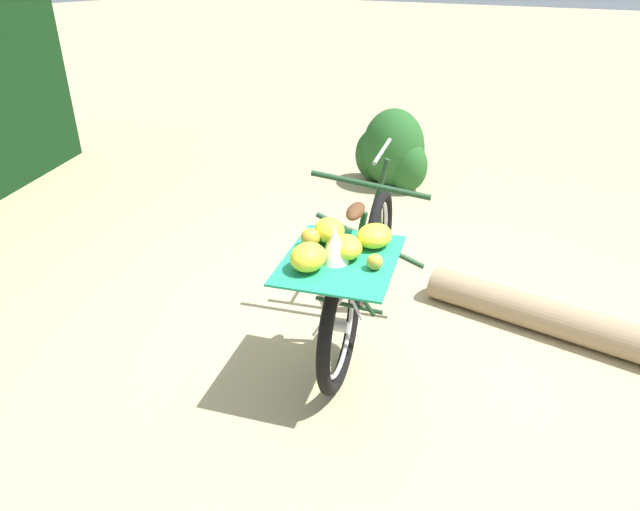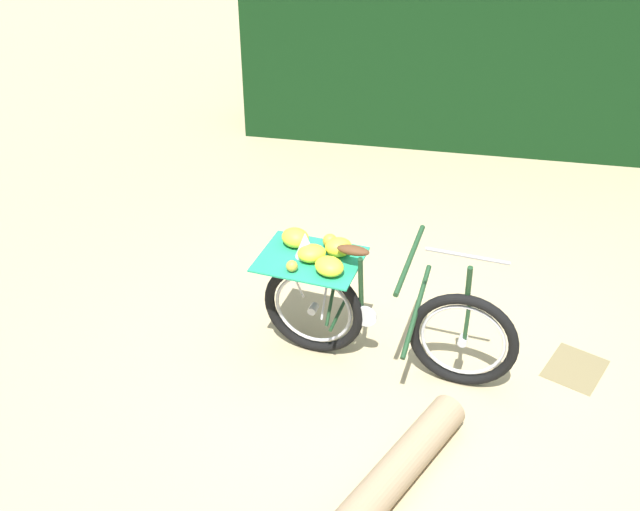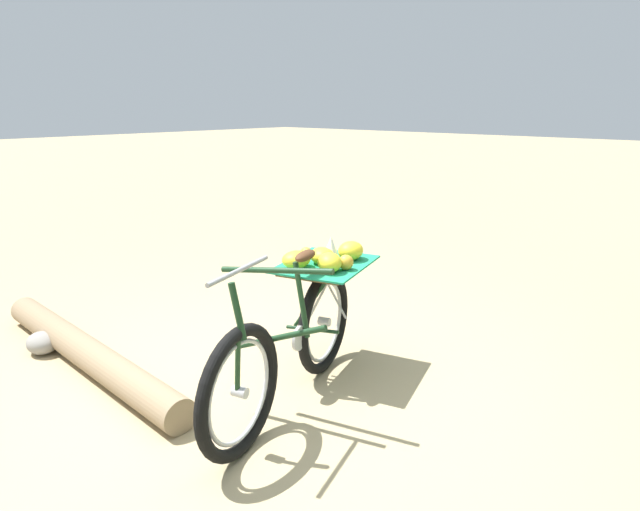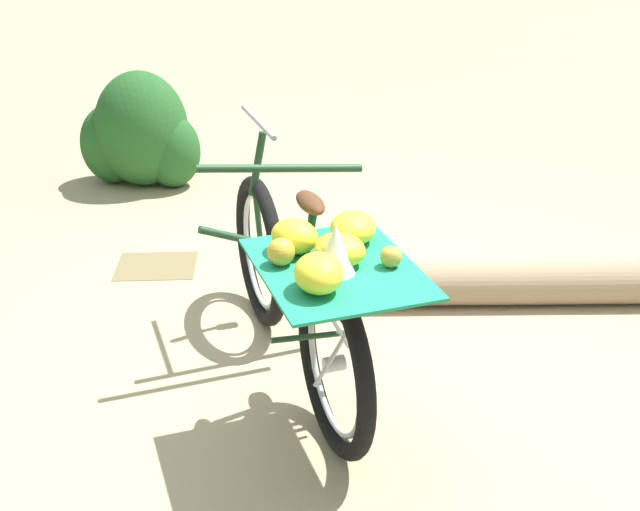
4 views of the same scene
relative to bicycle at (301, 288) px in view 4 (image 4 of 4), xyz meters
name	(u,v)px [view 4 (image 4 of 4)]	position (x,y,z in m)	size (l,w,h in m)	color
ground_plane	(309,367)	(0.04, 0.16, -0.49)	(60.00, 60.00, 0.00)	tan
bicycle	(301,288)	(0.00, 0.00, 0.00)	(0.90, 1.79, 1.03)	black
fallen_log	(572,283)	(1.41, 0.71, -0.38)	(0.22, 0.22, 2.42)	#937A5B
shrub_cluster	(140,136)	(-1.03, 2.57, -0.14)	(0.83, 0.57, 0.79)	#235623
leaf_litter_patch	(156,266)	(-0.78, 1.24, -0.49)	(0.44, 0.36, 0.01)	olive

